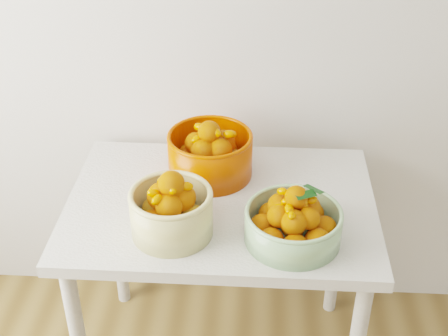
{
  "coord_description": "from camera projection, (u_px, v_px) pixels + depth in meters",
  "views": [
    {
      "loc": [
        -0.18,
        -0.03,
        1.94
      ],
      "look_at": [
        -0.28,
        1.54,
        0.92
      ],
      "focal_mm": 50.0,
      "sensor_mm": 36.0,
      "label": 1
    }
  ],
  "objects": [
    {
      "name": "bowl_orange",
      "position": [
        211.0,
        153.0,
        2.11
      ],
      "size": [
        0.36,
        0.36,
        0.21
      ],
      "rotation": [
        0.0,
        0.0,
        0.28
      ],
      "color": "#D13700",
      "rests_on": "table"
    },
    {
      "name": "table",
      "position": [
        221.0,
        224.0,
        2.08
      ],
      "size": [
        1.0,
        0.7,
        0.75
      ],
      "color": "silver",
      "rests_on": "ground"
    },
    {
      "name": "bowl_cream",
      "position": [
        171.0,
        211.0,
        1.84
      ],
      "size": [
        0.28,
        0.28,
        0.21
      ],
      "rotation": [
        0.0,
        0.0,
        -0.13
      ],
      "color": "#D7C883",
      "rests_on": "table"
    },
    {
      "name": "bowl_green",
      "position": [
        293.0,
        223.0,
        1.82
      ],
      "size": [
        0.32,
        0.32,
        0.19
      ],
      "rotation": [
        0.0,
        0.0,
        0.13
      ],
      "color": "#93BC87",
      "rests_on": "table"
    }
  ]
}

